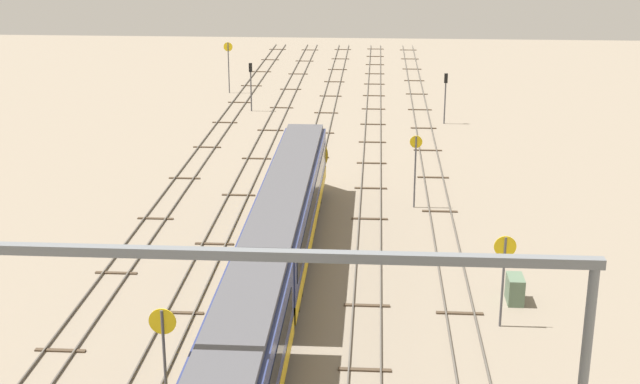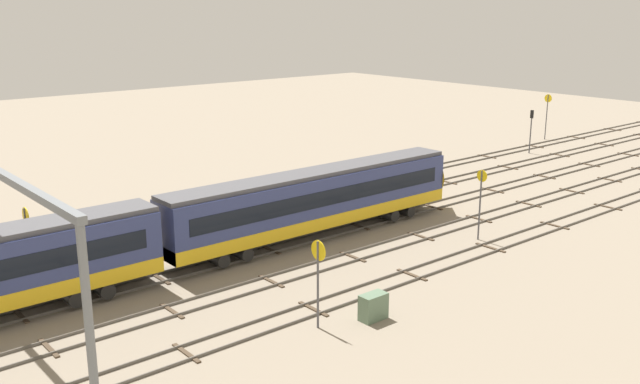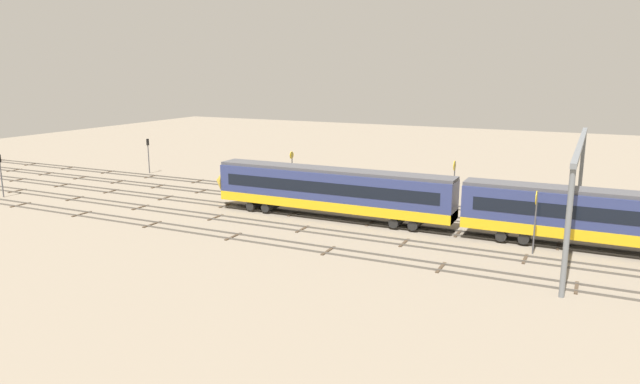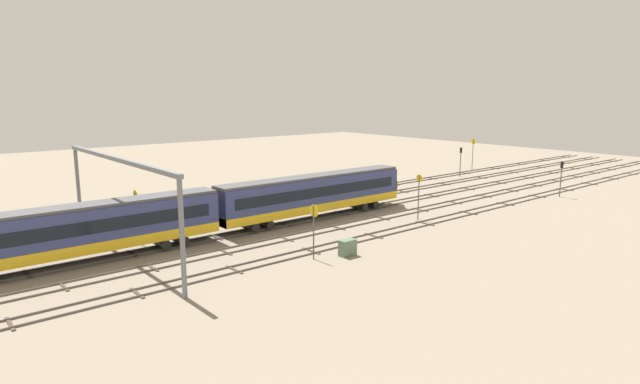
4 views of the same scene
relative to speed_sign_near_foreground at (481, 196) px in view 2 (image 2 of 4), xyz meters
The scene contains 12 objects.
ground_plane 15.25m from the speed_sign_near_foreground, 148.56° to the left, with size 189.79×189.79×0.00m, color gray.
track_near_foreground 13.21m from the speed_sign_near_foreground, behind, with size 173.79×2.40×0.16m.
track_second_near 13.44m from the speed_sign_near_foreground, 166.63° to the left, with size 173.79×2.40×0.16m.
track_with_train 15.23m from the speed_sign_near_foreground, 148.56° to the left, with size 173.79×2.40×0.16m.
track_second_far 18.12m from the speed_sign_near_foreground, 135.42° to the left, with size 173.79×2.40×0.16m.
track_far_background 21.68m from the speed_sign_near_foreground, 126.34° to the left, with size 173.79×2.40×0.16m.
speed_sign_near_foreground is the anchor object (origin of this frame).
speed_sign_mid_trackside 29.58m from the speed_sign_near_foreground, 158.55° to the left, with size 0.14×1.08×5.10m.
speed_sign_far_trackside 18.24m from the speed_sign_near_foreground, 168.63° to the right, with size 0.14×1.08×4.76m.
speed_sign_distant_end 42.67m from the speed_sign_near_foreground, 26.70° to the left, with size 0.14×0.99×5.63m.
signal_light_trackside_approach 33.00m from the speed_sign_near_foreground, 27.86° to the left, with size 0.31×0.32×4.90m.
relay_cabinet 15.93m from the speed_sign_near_foreground, 162.57° to the right, with size 1.52×0.82×1.44m.
Camera 2 is at (-26.61, -37.06, 16.10)m, focal length 39.54 mm.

